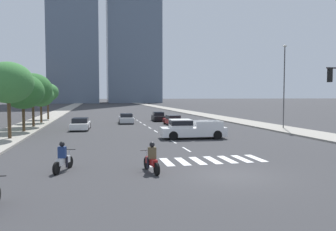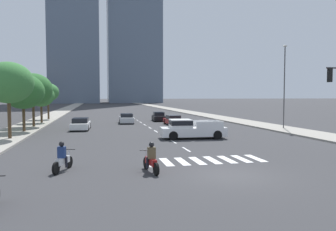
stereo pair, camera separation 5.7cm
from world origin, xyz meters
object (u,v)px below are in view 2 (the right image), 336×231
object	(u,v)px
pickup_truck	(190,129)
sedan_red_0	(174,120)
street_tree_nearest	(8,83)
street_tree_fourth	(41,96)
motorcycle_trailing	(151,160)
street_tree_fifth	(48,92)
street_tree_second	(23,92)
motorcycle_lead	(63,159)
sedan_black_2	(159,117)
sedan_silver_3	(126,119)
street_tree_third	(33,89)
sedan_white_1	(81,124)
street_lamp_east	(284,81)

from	to	relation	value
pickup_truck	sedan_red_0	size ratio (longest dim) A/B	1.33
street_tree_nearest	street_tree_fourth	size ratio (longest dim) A/B	1.27
motorcycle_trailing	street_tree_fifth	distance (m)	38.73
motorcycle_trailing	street_tree_second	world-z (taller)	street_tree_second
motorcycle_lead	pickup_truck	size ratio (longest dim) A/B	0.35
motorcycle_trailing	pickup_truck	size ratio (longest dim) A/B	0.36
motorcycle_trailing	sedan_black_2	bearing A→B (deg)	-20.97
sedan_silver_3	street_tree_third	world-z (taller)	street_tree_third
motorcycle_trailing	street_tree_nearest	size ratio (longest dim) A/B	0.33
sedan_red_0	street_tree_fourth	xyz separation A→B (m)	(-16.77, 5.16, 3.14)
sedan_red_0	sedan_black_2	world-z (taller)	sedan_black_2
motorcycle_trailing	street_tree_third	world-z (taller)	street_tree_third
sedan_white_1	street_tree_second	bearing A→B (deg)	111.89
pickup_truck	street_tree_second	world-z (taller)	street_tree_second
street_tree_second	sedan_red_0	bearing A→B (deg)	19.25
pickup_truck	sedan_white_1	distance (m)	13.67
sedan_black_2	street_tree_fifth	bearing A→B (deg)	-103.52
street_lamp_east	street_tree_fourth	xyz separation A→B (m)	(-27.41, 13.30, -1.63)
sedan_red_0	sedan_white_1	world-z (taller)	sedan_white_1
pickup_truck	street_lamp_east	xyz separation A→B (m)	(12.39, 5.60, 4.51)
sedan_white_1	street_lamp_east	world-z (taller)	street_lamp_east
pickup_truck	sedan_black_2	world-z (taller)	pickup_truck
pickup_truck	sedan_white_1	size ratio (longest dim) A/B	1.19
motorcycle_trailing	street_tree_fifth	xyz separation A→B (m)	(-9.66, 37.33, 3.64)
street_tree_second	street_tree_third	bearing A→B (deg)	90.00
pickup_truck	street_tree_fifth	bearing A→B (deg)	-55.80
motorcycle_trailing	street_lamp_east	size ratio (longest dim) A/B	0.23
sedan_white_1	street_tree_fifth	distance (m)	17.01
street_tree_fourth	pickup_truck	bearing A→B (deg)	-51.52
street_tree_nearest	pickup_truck	bearing A→B (deg)	-8.42
sedan_red_0	street_tree_fifth	world-z (taller)	street_tree_fifth
pickup_truck	street_tree_third	world-z (taller)	street_tree_third
motorcycle_trailing	street_tree_third	distance (m)	27.12
motorcycle_trailing	sedan_silver_3	bearing A→B (deg)	-12.47
pickup_truck	motorcycle_lead	bearing A→B (deg)	52.05
sedan_silver_3	street_lamp_east	xyz separation A→B (m)	(16.34, -11.72, 4.72)
sedan_red_0	street_tree_fifth	xyz separation A→B (m)	(-16.77, 11.71, 3.66)
sedan_black_2	sedan_silver_3	size ratio (longest dim) A/B	0.97
motorcycle_lead	street_tree_nearest	world-z (taller)	street_tree_nearest
motorcycle_trailing	sedan_red_0	world-z (taller)	motorcycle_trailing
street_tree_second	street_tree_fourth	size ratio (longest dim) A/B	1.15
sedan_white_1	street_tree_fifth	bearing A→B (deg)	22.02
motorcycle_lead	street_tree_third	size ratio (longest dim) A/B	0.33
sedan_white_1	street_tree_nearest	size ratio (longest dim) A/B	0.75
pickup_truck	sedan_silver_3	distance (m)	17.77
street_lamp_east	street_tree_fifth	world-z (taller)	street_lamp_east
sedan_red_0	street_tree_fifth	bearing A→B (deg)	-127.97
pickup_truck	street_lamp_east	distance (m)	14.32
pickup_truck	street_lamp_east	size ratio (longest dim) A/B	0.63
sedan_silver_3	street_tree_third	xyz separation A→B (m)	(-11.07, -4.16, 3.83)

